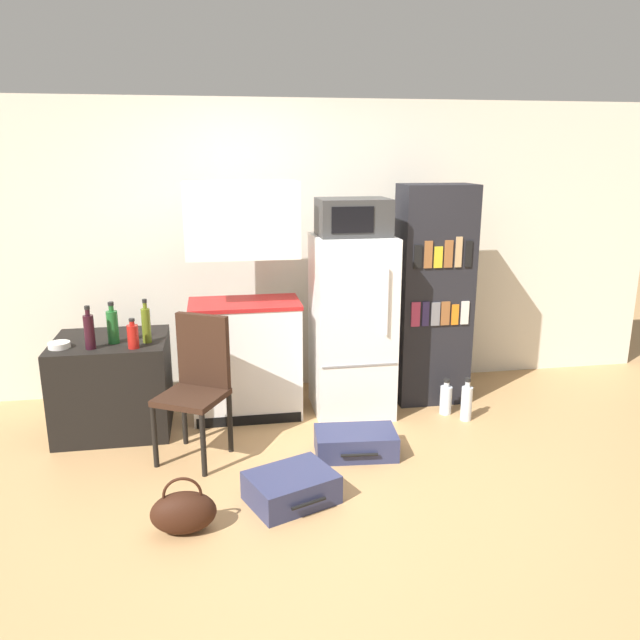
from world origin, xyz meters
TOP-DOWN VIEW (x-y plane):
  - ground_plane at (0.00, 0.00)m, footprint 24.00×24.00m
  - wall_back at (0.20, 2.00)m, footprint 6.40×0.10m
  - side_table at (-1.38, 1.25)m, footprint 0.81×0.70m
  - kitchen_hutch at (-0.39, 1.36)m, footprint 0.85×0.48m
  - refrigerator at (0.45, 1.30)m, footprint 0.60×0.63m
  - microwave at (0.44, 1.30)m, footprint 0.53×0.40m
  - bookshelf at (1.15, 1.42)m, footprint 0.58×0.37m
  - bottle_wine_dark at (-1.47, 1.04)m, footprint 0.07×0.07m
  - bottle_green_tall at (-1.33, 1.15)m, footprint 0.08×0.08m
  - bottle_olive_oil at (-1.10, 1.13)m, footprint 0.06×0.06m
  - bottle_ketchup_red at (-1.18, 1.00)m, footprint 0.08×0.08m
  - bowl at (-1.69, 1.10)m, footprint 0.15×0.15m
  - chair at (-0.74, 0.73)m, footprint 0.55×0.55m
  - suitcase_large_flat at (-0.20, 0.00)m, footprint 0.60×0.53m
  - suitcase_small_flat at (0.31, 0.53)m, footprint 0.58×0.39m
  - handbag at (-0.83, -0.21)m, footprint 0.36×0.20m
  - water_bottle_front at (1.29, 0.94)m, footprint 0.09×0.09m
  - water_bottle_middle at (1.17, 1.09)m, footprint 0.09×0.09m

SIDE VIEW (x-z plane):
  - ground_plane at x=0.00m, z-range 0.00..0.00m
  - suitcase_small_flat at x=0.31m, z-range 0.00..0.17m
  - suitcase_large_flat at x=-0.20m, z-range 0.00..0.18m
  - water_bottle_middle at x=1.17m, z-range -0.02..0.27m
  - handbag at x=-0.83m, z-range -0.04..0.29m
  - water_bottle_front at x=1.29m, z-range -0.03..0.32m
  - side_table at x=-1.38m, z-range 0.00..0.70m
  - chair at x=-0.74m, z-range 0.08..1.05m
  - refrigerator at x=0.45m, z-range 0.00..1.42m
  - bowl at x=-1.69m, z-range 0.70..0.74m
  - bottle_ketchup_red at x=-1.18m, z-range 0.69..0.90m
  - kitchen_hutch at x=-0.39m, z-range -0.08..1.74m
  - bottle_green_tall at x=-1.33m, z-range 0.68..0.98m
  - bottle_wine_dark at x=-1.47m, z-range 0.68..0.99m
  - bottle_olive_oil at x=-1.10m, z-range 0.68..1.00m
  - bookshelf at x=1.15m, z-range 0.00..1.79m
  - wall_back at x=0.20m, z-range 0.00..2.45m
  - microwave at x=0.44m, z-range 1.42..1.69m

